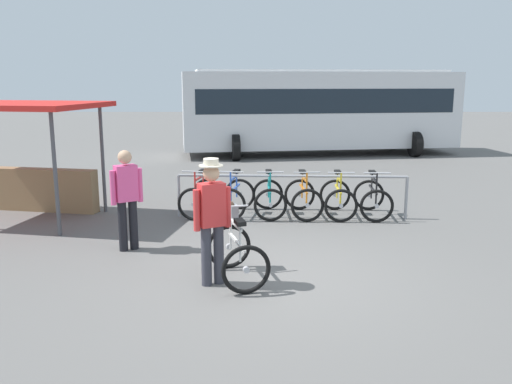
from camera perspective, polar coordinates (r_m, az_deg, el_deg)
ground_plane at (r=7.66m, az=1.86°, el=-9.06°), size 80.00×80.00×0.00m
bike_rack_rail at (r=10.76m, az=3.90°, el=0.91°), size 4.61×0.26×0.88m
racked_bike_red at (r=11.11m, az=-5.75°, el=-0.52°), size 0.85×1.19×0.97m
racked_bike_blue at (r=11.03m, az=-2.15°, el=-0.56°), size 0.84×1.20×0.97m
racked_bike_teal at (r=11.00m, az=1.49°, el=-0.60°), size 0.69×1.11×0.97m
racked_bike_orange at (r=11.01m, az=5.13°, el=-0.63°), size 0.74×1.16×0.98m
racked_bike_yellow at (r=11.06m, az=8.76°, el=-0.66°), size 0.69×1.12×0.97m
racked_bike_black at (r=11.16m, az=12.33°, el=-0.69°), size 0.72×1.13×0.97m
featured_bicycle at (r=7.54m, az=-2.16°, el=-5.51°), size 0.92×1.25×1.09m
person_with_featured_bike at (r=7.18m, az=-4.59°, el=-2.60°), size 0.48×0.33×1.72m
pedestrian_with_backpack at (r=8.89m, az=-13.48°, el=-0.14°), size 0.47×0.44×1.64m
bus_distant at (r=20.26m, az=6.81°, el=8.92°), size 10.26×4.34×3.08m
market_stall at (r=11.73m, az=-22.82°, el=4.35°), size 3.47×2.84×2.30m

